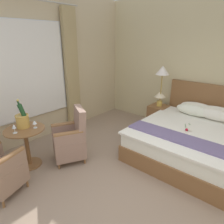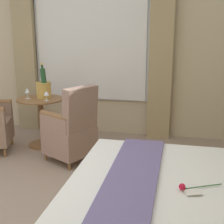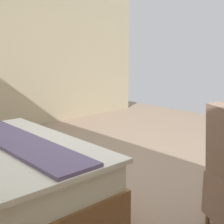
% 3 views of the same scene
% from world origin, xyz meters
% --- Properties ---
extents(ground_plane, '(7.24, 7.24, 0.00)m').
position_xyz_m(ground_plane, '(0.00, 0.00, 0.00)').
color(ground_plane, gray).
extents(wall_far_side, '(0.12, 5.86, 3.17)m').
position_xyz_m(wall_far_side, '(2.82, 0.00, 1.59)').
color(wall_far_side, '#C7B994').
rests_on(wall_far_side, ground).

